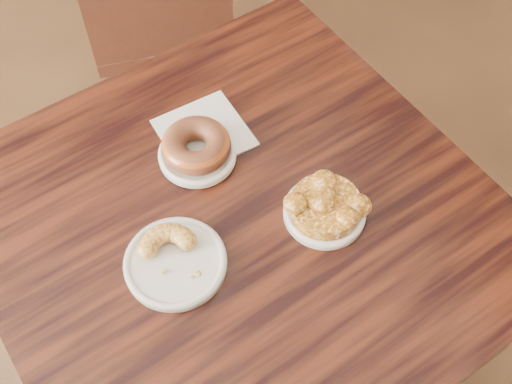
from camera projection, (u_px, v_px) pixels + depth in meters
name	position (u px, v px, depth m)	size (l,w,h in m)	color
floor	(166.00, 322.00, 1.78)	(5.00, 5.00, 0.00)	black
cafe_table	(242.00, 306.00, 1.41)	(0.83, 0.83, 0.75)	black
chair_far	(156.00, 14.00, 1.81)	(0.41, 0.41, 0.90)	black
napkin	(204.00, 133.00, 1.19)	(0.15, 0.15, 0.00)	white
plate_donut	(197.00, 155.00, 1.15)	(0.14, 0.14, 0.01)	white
plate_cruller	(176.00, 263.00, 1.04)	(0.17, 0.17, 0.01)	silver
plate_fritter	(324.00, 212.00, 1.09)	(0.14, 0.14, 0.01)	white
glazed_donut	(196.00, 145.00, 1.13)	(0.12, 0.12, 0.04)	brown
apple_fritter	(326.00, 204.00, 1.07)	(0.16, 0.16, 0.04)	#482607
cruller_fragment	(174.00, 257.00, 1.02)	(0.11, 0.11, 0.03)	brown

